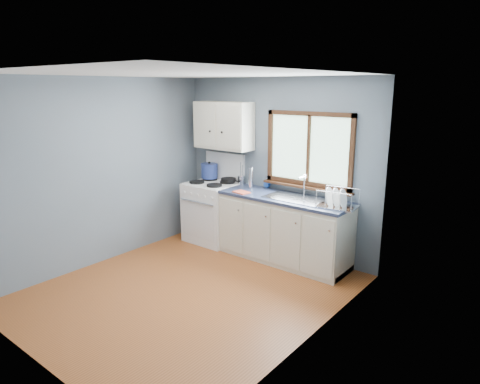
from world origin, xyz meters
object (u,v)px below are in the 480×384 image
Objects in this scene: gas_range at (213,210)px; stockpot at (209,171)px; utensil_crock at (241,180)px; sink at (296,203)px; thermos at (251,178)px; dish_rack at (337,202)px; skillet at (229,180)px; base_cabinets at (284,232)px.

stockpot is (-0.19, 0.14, 0.58)m from gas_range.
sink is at bearing -11.04° from utensil_crock.
dish_rack is (1.43, -0.12, -0.09)m from thermos.
utensil_crock is (0.57, 0.09, -0.09)m from stockpot.
utensil_crock is at bearing 9.45° from stockpot.
dish_rack is (1.89, -0.16, -0.00)m from skillet.
base_cabinets is 1.11m from utensil_crock.
stockpot is at bearing 177.34° from thermos.
stockpot is at bearing 143.78° from gas_range.
thermos is (0.66, 0.10, 0.58)m from gas_range.
utensil_crock is (0.38, 0.23, 0.50)m from gas_range.
skillet is 0.69× the size of dish_rack.
skillet is at bearing 35.30° from gas_range.
base_cabinets is at bearing -7.13° from thermos.
thermos is 0.63× the size of dish_rack.
gas_range is 2.14m from dish_rack.
skillet is (-1.10, 0.12, 0.57)m from base_cabinets.
base_cabinets is 0.93m from thermos.
utensil_crock reaches higher than base_cabinets.
gas_range is at bearing -171.42° from thermos.
gas_range reaches higher than sink.
sink is 2.66× the size of thermos.
sink is 0.62m from dish_rack.
sink is at bearing 169.81° from dish_rack.
stockpot is 0.67× the size of dish_rack.
thermos is (0.85, -0.04, 0.00)m from stockpot.
thermos reaches higher than skillet.
gas_range is 0.55m from skillet.
utensil_crock is at bearing 26.33° from skillet.
utensil_crock is 0.32m from thermos.
skillet is at bearing 168.22° from dish_rack.
gas_range is 3.93× the size of skillet.
thermos reaches higher than base_cabinets.
base_cabinets is 0.97m from dish_rack.
base_cabinets is 5.55× the size of stockpot.
base_cabinets is at bearing 170.53° from dish_rack.
gas_range is 1.62× the size of sink.
thermos reaches higher than dish_rack.
thermos is at bearing 8.58° from gas_range.
skillet is 0.20m from utensil_crock.
dish_rack reaches higher than skillet.
thermos is at bearing 168.44° from dish_rack.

